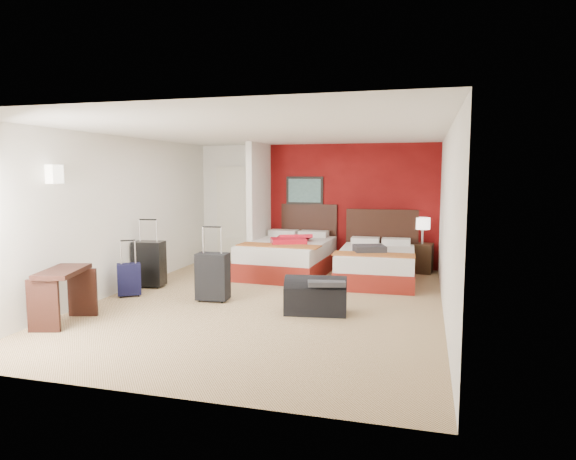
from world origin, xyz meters
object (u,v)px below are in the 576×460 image
(table_lamp, at_px, (422,231))
(suitcase_charcoal, at_px, (213,278))
(bed_right, at_px, (376,266))
(desk, at_px, (64,297))
(bed_left, at_px, (288,258))
(nightstand, at_px, (422,258))
(red_suitcase_open, at_px, (292,240))
(suitcase_navy, at_px, (129,281))
(suitcase_black, at_px, (149,265))
(duffel_bag, at_px, (316,298))

(table_lamp, distance_m, suitcase_charcoal, 4.31)
(bed_right, xyz_separation_m, desk, (-3.60, -3.58, 0.07))
(bed_left, height_order, nightstand, bed_left)
(bed_left, height_order, desk, desk)
(red_suitcase_open, relative_size, table_lamp, 1.72)
(red_suitcase_open, distance_m, suitcase_navy, 3.05)
(table_lamp, relative_size, suitcase_black, 0.67)
(table_lamp, bearing_deg, suitcase_charcoal, -134.46)
(red_suitcase_open, height_order, table_lamp, table_lamp)
(bed_left, relative_size, suitcase_charcoal, 2.98)
(suitcase_charcoal, bearing_deg, red_suitcase_open, 69.61)
(suitcase_navy, height_order, duffel_bag, suitcase_navy)
(suitcase_navy, relative_size, desk, 0.57)
(table_lamp, distance_m, suitcase_navy, 5.42)
(duffel_bag, relative_size, desk, 0.99)
(nightstand, height_order, duffel_bag, nightstand)
(suitcase_navy, distance_m, duffel_bag, 3.01)
(suitcase_charcoal, bearing_deg, table_lamp, 41.81)
(nightstand, xyz_separation_m, suitcase_black, (-4.42, -2.47, 0.09))
(bed_right, relative_size, suitcase_charcoal, 2.70)
(bed_right, relative_size, desk, 2.21)
(suitcase_black, height_order, desk, suitcase_black)
(bed_right, xyz_separation_m, suitcase_black, (-3.66, -1.43, 0.09))
(suitcase_black, height_order, suitcase_navy, suitcase_black)
(bed_left, relative_size, suitcase_black, 2.78)
(bed_right, distance_m, desk, 5.08)
(suitcase_charcoal, distance_m, suitcase_navy, 1.38)
(bed_left, relative_size, nightstand, 3.67)
(bed_right, height_order, desk, desk)
(suitcase_charcoal, xyz_separation_m, desk, (-1.36, -1.56, 0.01))
(suitcase_black, bearing_deg, desk, -94.58)
(bed_right, bearing_deg, duffel_bag, -106.83)
(bed_left, xyz_separation_m, desk, (-1.91, -3.82, 0.04))
(red_suitcase_open, relative_size, suitcase_black, 1.16)
(duffel_bag, xyz_separation_m, desk, (-2.99, -1.32, 0.14))
(suitcase_navy, height_order, desk, desk)
(suitcase_navy, xyz_separation_m, desk, (0.02, -1.48, 0.11))
(bed_right, xyz_separation_m, duffel_bag, (-0.61, -2.26, -0.07))
(table_lamp, height_order, duffel_bag, table_lamp)
(red_suitcase_open, distance_m, table_lamp, 2.52)
(suitcase_charcoal, relative_size, duffel_bag, 0.83)
(red_suitcase_open, xyz_separation_m, suitcase_black, (-2.06, -1.57, -0.30))
(red_suitcase_open, relative_size, desk, 1.02)
(red_suitcase_open, xyz_separation_m, duffel_bag, (0.98, -2.40, -0.46))
(suitcase_black, bearing_deg, suitcase_navy, -92.68)
(bed_left, bearing_deg, table_lamp, 21.02)
(red_suitcase_open, distance_m, nightstand, 2.55)
(nightstand, xyz_separation_m, table_lamp, (0.00, 0.00, 0.53))
(red_suitcase_open, bearing_deg, bed_left, 111.35)
(bed_left, relative_size, table_lamp, 4.13)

